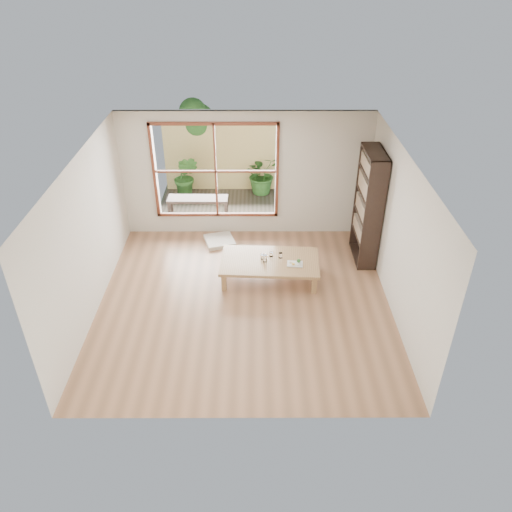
{
  "coord_description": "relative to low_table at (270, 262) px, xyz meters",
  "views": [
    {
      "loc": [
        0.19,
        -6.88,
        5.36
      ],
      "look_at": [
        0.2,
        0.6,
        0.55
      ],
      "focal_mm": 35.0,
      "sensor_mm": 36.0,
      "label": 1
    }
  ],
  "objects": [
    {
      "name": "deck",
      "position": [
        -1.05,
        2.85,
        -0.34
      ],
      "size": [
        2.8,
        2.0,
        0.05
      ],
      "primitive_type": "cube",
      "color": "#363027",
      "rests_on": "ground"
    },
    {
      "name": "glass_tall",
      "position": [
        -0.09,
        -0.04,
        0.12
      ],
      "size": [
        0.07,
        0.07,
        0.14
      ],
      "primitive_type": "cylinder",
      "color": "silver",
      "rests_on": "low_table"
    },
    {
      "name": "garden_bench",
      "position": [
        -1.55,
        2.46,
        0.05
      ],
      "size": [
        1.34,
        0.41,
        0.42
      ],
      "rotation": [
        0.0,
        0.0,
        -0.01
      ],
      "color": "black",
      "rests_on": "deck"
    },
    {
      "name": "shrub_left",
      "position": [
        -1.9,
        3.36,
        0.22
      ],
      "size": [
        0.68,
        0.6,
        1.07
      ],
      "primitive_type": "imported",
      "rotation": [
        0.0,
        0.0,
        -0.25
      ],
      "color": "#2A5B21",
      "rests_on": "deck"
    },
    {
      "name": "food_tray",
      "position": [
        0.46,
        -0.13,
        0.07
      ],
      "size": [
        0.29,
        0.22,
        0.09
      ],
      "rotation": [
        0.0,
        0.0,
        -0.09
      ],
      "color": "white",
      "rests_on": "low_table"
    },
    {
      "name": "floor_cushion",
      "position": [
        -1.0,
        1.28,
        -0.3
      ],
      "size": [
        0.7,
        0.7,
        0.08
      ],
      "primitive_type": "cube",
      "rotation": [
        0.0,
        0.0,
        0.29
      ],
      "color": "silver",
      "rests_on": "ground"
    },
    {
      "name": "bamboo_fence",
      "position": [
        -1.05,
        3.85,
        0.56
      ],
      "size": [
        2.8,
        0.06,
        1.8
      ],
      "primitive_type": "cube",
      "color": "tan",
      "rests_on": "ground"
    },
    {
      "name": "glass_small",
      "position": [
        -0.13,
        0.05,
        0.09
      ],
      "size": [
        0.07,
        0.07,
        0.09
      ],
      "primitive_type": "cylinder",
      "color": "silver",
      "rests_on": "low_table"
    },
    {
      "name": "ground",
      "position": [
        -0.45,
        -0.71,
        -0.34
      ],
      "size": [
        5.0,
        5.0,
        0.0
      ],
      "primitive_type": "plane",
      "color": "#A97854",
      "rests_on": "ground"
    },
    {
      "name": "glass_short",
      "position": [
        0.03,
        0.14,
        0.09
      ],
      "size": [
        0.07,
        0.07,
        0.09
      ],
      "primitive_type": "cylinder",
      "color": "silver",
      "rests_on": "low_table"
    },
    {
      "name": "low_table",
      "position": [
        0.0,
        0.0,
        0.0
      ],
      "size": [
        1.83,
        1.09,
        0.39
      ],
      "rotation": [
        0.0,
        0.0,
        -0.05
      ],
      "color": "#A78151",
      "rests_on": "ground"
    },
    {
      "name": "shrub_right",
      "position": [
        -0.08,
        3.63,
        0.17
      ],
      "size": [
        1.09,
        1.02,
        0.98
      ],
      "primitive_type": "imported",
      "rotation": [
        0.0,
        0.0,
        0.34
      ],
      "color": "#2A5B21",
      "rests_on": "deck"
    },
    {
      "name": "glass_mid",
      "position": [
        0.2,
        0.09,
        0.1
      ],
      "size": [
        0.07,
        0.07,
        0.1
      ],
      "primitive_type": "cylinder",
      "color": "silver",
      "rests_on": "low_table"
    },
    {
      "name": "bookshelf",
      "position": [
        1.85,
        0.74,
        0.75
      ],
      "size": [
        0.35,
        0.98,
        2.19
      ],
      "primitive_type": "cube",
      "color": "black",
      "rests_on": "ground"
    },
    {
      "name": "garden_tree",
      "position": [
        -1.73,
        4.15,
        1.28
      ],
      "size": [
        1.04,
        0.85,
        2.22
      ],
      "color": "#4C3D2D",
      "rests_on": "ground"
    }
  ]
}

